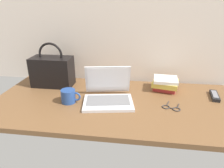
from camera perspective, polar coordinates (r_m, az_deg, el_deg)
The scene contains 7 objects.
desk at distance 1.33m, azimuth 0.80°, elevation -5.42°, with size 1.60×0.76×0.03m.
laptop at distance 1.31m, azimuth -1.13°, elevation -2.91°, with size 0.35×0.32×0.21m.
coffee_mug at distance 1.32m, azimuth -12.09°, elevation -3.31°, with size 0.13×0.09×0.09m.
remote_control_near at distance 1.54m, azimuth 26.90°, elevation -2.94°, with size 0.07×0.17×0.02m.
eyeglasses at distance 1.29m, azimuth 16.34°, elevation -6.43°, with size 0.12×0.13×0.01m.
handbag at distance 1.59m, azimuth -16.41°, elevation 3.57°, with size 0.30×0.16×0.33m.
book_stack at distance 1.52m, azimuth 14.75°, elevation 0.10°, with size 0.21×0.19×0.09m.
Camera 1 is at (0.14, -1.17, 0.64)m, focal length 32.49 mm.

